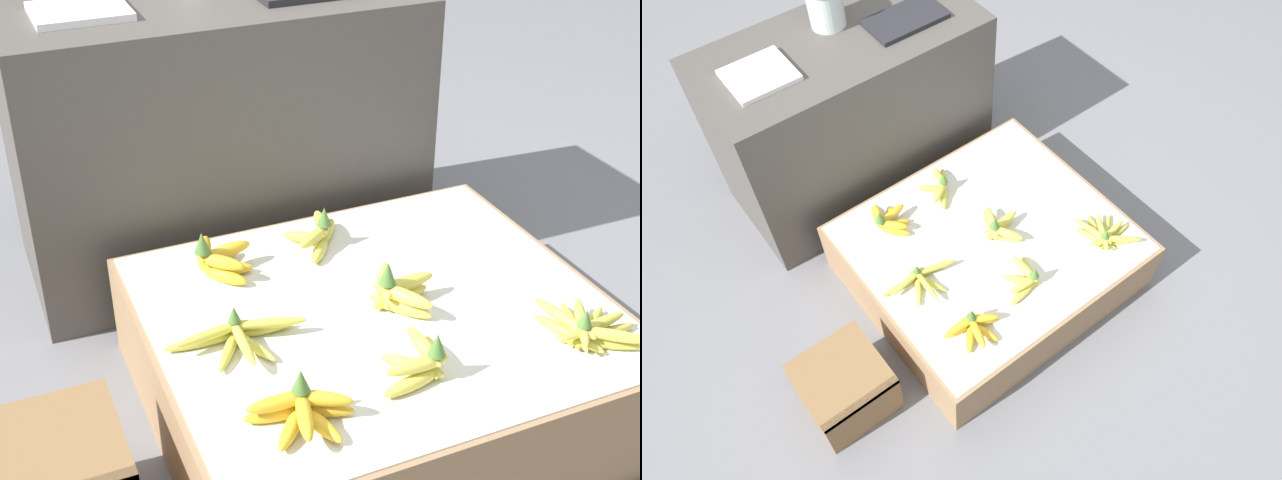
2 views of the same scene
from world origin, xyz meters
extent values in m
plane|color=slate|center=(0.00, 0.00, 0.00)|extent=(10.00, 10.00, 0.00)
cube|color=#997551|center=(0.00, 0.00, 0.12)|extent=(0.98, 0.88, 0.25)
cube|color=silver|center=(0.00, 0.00, 0.25)|extent=(0.95, 0.85, 0.00)
cube|color=#4C4742|center=(-0.11, 0.77, 0.37)|extent=(1.07, 0.52, 0.74)
cube|color=olive|center=(-0.73, -0.11, 0.12)|extent=(0.28, 0.28, 0.23)
cube|color=brown|center=(-0.73, -0.24, 0.22)|extent=(0.28, 0.02, 0.02)
ellipsoid|color=gold|center=(-0.32, -0.24, 0.27)|extent=(0.13, 0.05, 0.03)
ellipsoid|color=gold|center=(-0.31, -0.28, 0.27)|extent=(0.11, 0.12, 0.03)
ellipsoid|color=gold|center=(-0.27, -0.29, 0.27)|extent=(0.07, 0.13, 0.03)
ellipsoid|color=gold|center=(-0.25, -0.26, 0.27)|extent=(0.13, 0.08, 0.03)
ellipsoid|color=gold|center=(-0.32, -0.25, 0.30)|extent=(0.13, 0.03, 0.03)
ellipsoid|color=gold|center=(-0.29, -0.30, 0.30)|extent=(0.06, 0.13, 0.03)
ellipsoid|color=gold|center=(-0.26, -0.26, 0.30)|extent=(0.13, 0.09, 0.03)
cone|color=#4C7533|center=(-0.28, -0.25, 0.33)|extent=(0.03, 0.03, 0.05)
ellipsoid|color=#DBCC4C|center=(0.01, -0.21, 0.27)|extent=(0.08, 0.13, 0.03)
ellipsoid|color=#DBCC4C|center=(-0.04, -0.22, 0.27)|extent=(0.11, 0.12, 0.03)
ellipsoid|color=#DBCC4C|center=(-0.06, -0.26, 0.27)|extent=(0.14, 0.05, 0.03)
ellipsoid|color=#DBCC4C|center=(-0.01, -0.21, 0.30)|extent=(0.03, 0.13, 0.03)
ellipsoid|color=#DBCC4C|center=(-0.05, -0.25, 0.30)|extent=(0.13, 0.03, 0.03)
cone|color=#4C7533|center=(-0.01, -0.25, 0.34)|extent=(0.04, 0.04, 0.05)
ellipsoid|color=gold|center=(0.34, -0.30, 0.27)|extent=(0.15, 0.12, 0.02)
ellipsoid|color=gold|center=(0.37, -0.28, 0.27)|extent=(0.17, 0.03, 0.02)
ellipsoid|color=gold|center=(0.36, -0.25, 0.27)|extent=(0.15, 0.12, 0.02)
ellipsoid|color=gold|center=(0.33, -0.24, 0.27)|extent=(0.08, 0.17, 0.02)
ellipsoid|color=gold|center=(0.31, -0.25, 0.27)|extent=(0.08, 0.17, 0.02)
ellipsoid|color=gold|center=(0.36, -0.32, 0.29)|extent=(0.15, 0.13, 0.02)
ellipsoid|color=gold|center=(0.35, -0.28, 0.29)|extent=(0.17, 0.05, 0.02)
ellipsoid|color=gold|center=(0.33, -0.26, 0.29)|extent=(0.11, 0.16, 0.02)
ellipsoid|color=gold|center=(0.31, -0.23, 0.29)|extent=(0.05, 0.17, 0.02)
cone|color=#4C7533|center=(0.32, -0.28, 0.32)|extent=(0.03, 0.03, 0.04)
ellipsoid|color=gold|center=(-0.38, 0.02, 0.27)|extent=(0.16, 0.03, 0.02)
ellipsoid|color=gold|center=(-0.34, -0.02, 0.27)|extent=(0.11, 0.15, 0.02)
ellipsoid|color=gold|center=(-0.30, -0.02, 0.27)|extent=(0.08, 0.16, 0.02)
ellipsoid|color=gold|center=(-0.27, 0.01, 0.27)|extent=(0.17, 0.04, 0.02)
ellipsoid|color=gold|center=(-0.36, 0.01, 0.29)|extent=(0.17, 0.05, 0.02)
ellipsoid|color=gold|center=(-0.32, -0.04, 0.29)|extent=(0.03, 0.16, 0.02)
ellipsoid|color=gold|center=(-0.25, 0.00, 0.29)|extent=(0.16, 0.06, 0.02)
cone|color=#4C7533|center=(-0.32, 0.02, 0.32)|extent=(0.03, 0.03, 0.04)
ellipsoid|color=#DBCC4C|center=(0.04, -0.03, 0.27)|extent=(0.11, 0.14, 0.03)
ellipsoid|color=#DBCC4C|center=(0.05, 0.00, 0.27)|extent=(0.15, 0.05, 0.03)
ellipsoid|color=#DBCC4C|center=(0.03, 0.04, 0.27)|extent=(0.08, 0.15, 0.03)
ellipsoid|color=#DBCC4C|center=(0.04, -0.04, 0.30)|extent=(0.10, 0.14, 0.03)
ellipsoid|color=#DBCC4C|center=(0.06, 0.00, 0.30)|extent=(0.15, 0.05, 0.03)
ellipsoid|color=#DBCC4C|center=(0.03, 0.03, 0.30)|extent=(0.09, 0.14, 0.03)
cone|color=#4C7533|center=(0.02, -0.01, 0.34)|extent=(0.04, 0.04, 0.05)
ellipsoid|color=gold|center=(-0.27, 0.23, 0.27)|extent=(0.10, 0.11, 0.03)
ellipsoid|color=gold|center=(-0.25, 0.26, 0.27)|extent=(0.12, 0.06, 0.03)
ellipsoid|color=gold|center=(-0.26, 0.30, 0.27)|extent=(0.11, 0.09, 0.03)
ellipsoid|color=gold|center=(-0.29, 0.33, 0.27)|extent=(0.06, 0.12, 0.03)
ellipsoid|color=gold|center=(-0.27, 0.24, 0.30)|extent=(0.10, 0.10, 0.03)
ellipsoid|color=gold|center=(-0.24, 0.28, 0.30)|extent=(0.12, 0.05, 0.03)
ellipsoid|color=gold|center=(-0.29, 0.31, 0.30)|extent=(0.07, 0.12, 0.03)
cone|color=#4C7533|center=(-0.30, 0.27, 0.34)|extent=(0.04, 0.04, 0.05)
ellipsoid|color=gold|center=(0.03, 0.33, 0.27)|extent=(0.09, 0.11, 0.03)
ellipsoid|color=gold|center=(-0.04, 0.32, 0.27)|extent=(0.11, 0.10, 0.03)
ellipsoid|color=gold|center=(-0.03, 0.25, 0.27)|extent=(0.09, 0.11, 0.03)
ellipsoid|color=gold|center=(0.01, 0.32, 0.30)|extent=(0.05, 0.12, 0.03)
ellipsoid|color=gold|center=(-0.03, 0.26, 0.30)|extent=(0.11, 0.09, 0.03)
cone|color=#4C7533|center=(0.00, 0.29, 0.34)|extent=(0.03, 0.03, 0.05)
cylinder|color=silver|center=(-0.09, 0.86, 0.81)|extent=(0.13, 0.13, 0.15)
cube|color=white|center=(-0.43, 0.75, 0.75)|extent=(0.23, 0.21, 0.02)
cube|color=#232328|center=(0.14, 0.70, 0.75)|extent=(0.29, 0.17, 0.02)
camera|label=1|loc=(-0.74, -1.39, 1.35)|focal=50.00mm
camera|label=2|loc=(-0.91, -1.02, 2.16)|focal=35.00mm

